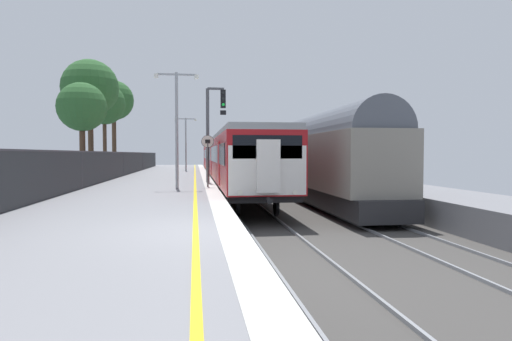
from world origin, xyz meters
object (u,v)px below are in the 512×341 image
Objects in this scene: speed_limit_sign at (208,154)px; platform_lamp_mid at (177,120)px; signal_gantry at (212,124)px; platform_lamp_far at (186,139)px; background_tree_right at (91,90)px; background_tree_left at (103,105)px; commuter_train_at_platform at (227,158)px; background_tree_centre at (114,102)px; background_tree_back at (83,109)px; freight_train_adjacent_track at (260,155)px.

platform_lamp_mid is at bearing -154.87° from speed_limit_sign.
platform_lamp_far is at bearing 96.23° from signal_gantry.
background_tree_right is at bearing 136.52° from signal_gantry.
background_tree_left reaches higher than speed_limit_sign.
platform_lamp_far reaches higher than commuter_train_at_platform.
background_tree_centre is 1.52× the size of background_tree_back.
commuter_train_at_platform is 4.83× the size of background_tree_right.
freight_train_adjacent_track is at bearing 74.00° from signal_gantry.
speed_limit_sign is 0.30× the size of background_tree_right.
platform_lamp_mid is 13.59m from background_tree_right.
freight_train_adjacent_track is at bearing 21.28° from platform_lamp_far.
platform_lamp_mid is at bearing -61.49° from background_tree_right.
signal_gantry reaches higher than freight_train_adjacent_track.
commuter_train_at_platform is 6.64× the size of background_tree_back.
speed_limit_sign is 0.28× the size of background_tree_centre.
freight_train_adjacent_track is at bearing 15.25° from background_tree_left.
platform_lamp_far is 14.06m from background_tree_back.
platform_lamp_mid is (-1.78, -3.97, -0.11)m from signal_gantry.
background_tree_centre reaches higher than speed_limit_sign.
platform_lamp_far reaches higher than speed_limit_sign.
commuter_train_at_platform is 15.84× the size of speed_limit_sign.
platform_lamp_far is (-1.78, 16.30, -0.33)m from signal_gantry.
background_tree_centre reaches higher than freight_train_adjacent_track.
background_tree_centre reaches higher than background_tree_right.
background_tree_back is at bearing -83.63° from background_tree_right.
background_tree_centre reaches higher than signal_gantry.
freight_train_adjacent_track is 15.65m from background_tree_centre.
background_tree_right reaches higher than background_tree_left.
background_tree_left is (-14.26, -3.89, 4.27)m from freight_train_adjacent_track.
platform_lamp_far is 0.60× the size of background_tree_right.
background_tree_left reaches higher than platform_lamp_mid.
background_tree_left is (-8.41, 18.56, 4.19)m from speed_limit_sign.
speed_limit_sign is at bearing -70.88° from background_tree_centre.
background_tree_back is at bearing 136.54° from speed_limit_sign.
signal_gantry is (-1.48, -9.72, 1.98)m from commuter_train_at_platform.
signal_gantry is 23.75m from background_tree_centre.
platform_lamp_mid reaches higher than commuter_train_at_platform.
freight_train_adjacent_track is 7.35× the size of background_tree_right.
background_tree_right is 4.45m from background_tree_back.
background_tree_back is at bearing 154.79° from signal_gantry.
platform_lamp_mid is 26.91m from background_tree_centre.
freight_train_adjacent_track is 19.98m from signal_gantry.
platform_lamp_far is at bearing 94.13° from speed_limit_sign.
commuter_train_at_platform is at bearing 11.86° from background_tree_right.
background_tree_right reaches higher than speed_limit_sign.
commuter_train_at_platform is 8.05× the size of platform_lamp_far.
commuter_train_at_platform is 12.49m from background_tree_left.
background_tree_right is (0.65, -7.55, 0.23)m from background_tree_left.
signal_gantry is 0.58× the size of background_tree_centre.
background_tree_centre reaches higher than background_tree_left.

